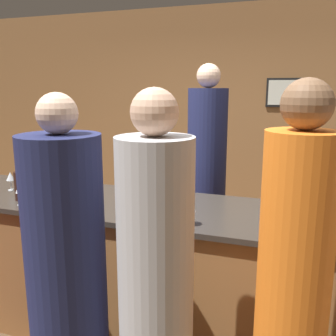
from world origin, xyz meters
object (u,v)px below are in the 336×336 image
at_px(wine_bottle_0, 20,185).
at_px(wine_bottle_1, 329,214).
at_px(guest_0, 291,306).
at_px(guest_3, 156,299).
at_px(guest_2, 68,285).
at_px(bartender, 206,187).

xyz_separation_m(wine_bottle_0, wine_bottle_1, (2.07, 0.02, 0.01)).
relative_size(guest_0, guest_3, 1.02).
bearing_deg(wine_bottle_0, guest_3, -26.69).
height_order(guest_0, guest_3, guest_0).
xyz_separation_m(guest_2, guest_3, (0.48, -0.00, 0.02)).
xyz_separation_m(bartender, guest_2, (-0.33, -1.68, -0.12)).
distance_m(guest_0, guest_3, 0.61).
height_order(guest_3, wine_bottle_1, guest_3).
bearing_deg(guest_0, wine_bottle_1, 73.55).
bearing_deg(guest_2, wine_bottle_1, 28.19).
bearing_deg(bartender, guest_2, 78.97).
height_order(wine_bottle_0, wine_bottle_1, wine_bottle_1).
distance_m(guest_0, guest_2, 1.09).
relative_size(bartender, guest_2, 1.12).
height_order(guest_0, wine_bottle_0, guest_0).
bearing_deg(bartender, wine_bottle_1, 132.51).
bearing_deg(wine_bottle_1, guest_0, -106.45).
height_order(guest_2, wine_bottle_0, guest_2).
bearing_deg(guest_2, guest_0, 5.14).
xyz_separation_m(guest_0, guest_2, (-1.08, -0.10, -0.05)).
relative_size(guest_0, wine_bottle_0, 6.19).
height_order(bartender, guest_2, bartender).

